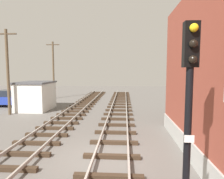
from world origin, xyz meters
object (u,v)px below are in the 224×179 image
signal_mast (189,98)px  parked_car_blue (10,98)px  control_hut (36,96)px  utility_pole_far (53,69)px  utility_pole_near (8,70)px  parked_car_red (26,90)px

signal_mast → parked_car_blue: 20.64m
control_hut → utility_pole_far: (-1.02, 7.85, 2.64)m
control_hut → parked_car_blue: (-3.45, 1.49, -0.49)m
utility_pole_near → control_hut: bearing=59.8°
parked_car_blue → utility_pole_far: utility_pole_far is taller
parked_car_blue → parked_car_red: (-2.83, 8.88, 0.00)m
utility_pole_near → utility_pole_far: 10.13m
parked_car_blue → utility_pole_far: size_ratio=0.55×
parked_car_red → utility_pole_far: utility_pole_far is taller
parked_car_blue → parked_car_red: size_ratio=1.00×
signal_mast → parked_car_blue: bearing=132.0°
signal_mast → utility_pole_far: utility_pole_far is taller
parked_car_blue → utility_pole_far: (2.43, 6.36, 3.13)m
control_hut → utility_pole_near: size_ratio=0.52×
utility_pole_near → parked_car_blue: bearing=119.5°
signal_mast → utility_pole_far: 24.40m
control_hut → parked_car_red: (-6.29, 10.37, -0.49)m
control_hut → utility_pole_far: 8.35m
signal_mast → utility_pole_near: 16.34m
signal_mast → utility_pole_far: (-11.31, 21.60, 0.87)m
parked_car_red → utility_pole_near: 13.90m
utility_pole_near → parked_car_red: bearing=111.4°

